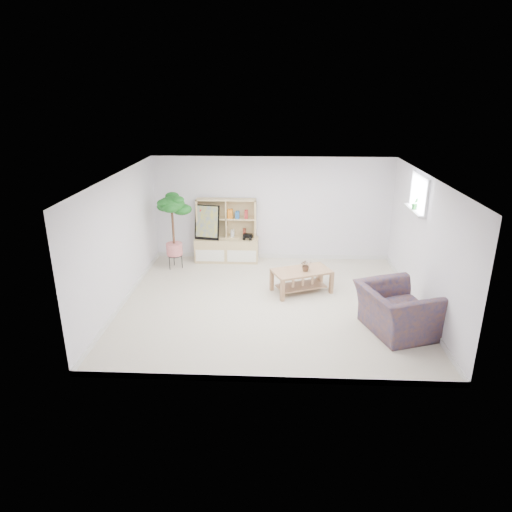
{
  "coord_description": "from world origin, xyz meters",
  "views": [
    {
      "loc": [
        0.11,
        -7.8,
        3.79
      ],
      "look_at": [
        -0.27,
        0.24,
        0.86
      ],
      "focal_mm": 32.0,
      "sensor_mm": 36.0,
      "label": 1
    }
  ],
  "objects_px": {
    "coffee_table": "(301,281)",
    "floor_tree": "(173,232)",
    "armchair": "(397,307)",
    "storage_unit": "(226,231)"
  },
  "relations": [
    {
      "from": "storage_unit",
      "to": "coffee_table",
      "type": "distance_m",
      "value": 2.43
    },
    {
      "from": "coffee_table",
      "to": "floor_tree",
      "type": "height_order",
      "value": "floor_tree"
    },
    {
      "from": "storage_unit",
      "to": "floor_tree",
      "type": "bearing_deg",
      "value": -155.53
    },
    {
      "from": "storage_unit",
      "to": "armchair",
      "type": "bearing_deg",
      "value": -45.52
    },
    {
      "from": "storage_unit",
      "to": "floor_tree",
      "type": "height_order",
      "value": "floor_tree"
    },
    {
      "from": "floor_tree",
      "to": "armchair",
      "type": "bearing_deg",
      "value": -32.31
    },
    {
      "from": "coffee_table",
      "to": "floor_tree",
      "type": "bearing_deg",
      "value": 134.3
    },
    {
      "from": "coffee_table",
      "to": "armchair",
      "type": "xyz_separation_m",
      "value": [
        1.48,
        -1.52,
        0.22
      ]
    },
    {
      "from": "storage_unit",
      "to": "armchair",
      "type": "xyz_separation_m",
      "value": [
        3.15,
        -3.21,
        -0.29
      ]
    },
    {
      "from": "armchair",
      "to": "coffee_table",
      "type": "bearing_deg",
      "value": 25.27
    }
  ]
}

